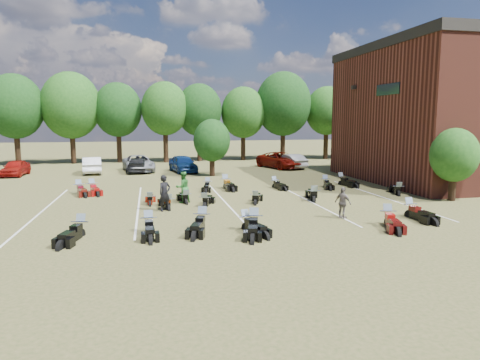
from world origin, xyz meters
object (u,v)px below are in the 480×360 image
object	(u,v)px
motorcycle_3	(246,230)
motorcycle_14	(79,194)
motorcycle_0	(149,232)
person_green	(183,187)
car_0	(16,168)
car_4	(183,164)
person_grey	(343,203)
person_black	(165,193)
motorcycle_7	(150,206)

from	to	relation	value
motorcycle_3	motorcycle_14	world-z (taller)	motorcycle_14
motorcycle_0	motorcycle_3	size ratio (longest dim) A/B	1.05
motorcycle_3	person_green	bearing A→B (deg)	91.88
motorcycle_0	motorcycle_3	bearing A→B (deg)	-8.91
person_green	motorcycle_14	xyz separation A→B (m)	(-6.48, 4.51, -0.92)
car_0	motorcycle_0	distance (m)	24.62
car_0	car_4	xyz separation A→B (m)	(14.49, -0.30, 0.10)
car_0	person_grey	distance (m)	29.57
car_4	person_black	world-z (taller)	person_black
person_black	motorcycle_0	bearing A→B (deg)	-133.71
car_0	motorcycle_3	distance (m)	27.22
person_grey	motorcycle_7	distance (m)	10.68
car_0	motorcycle_14	size ratio (longest dim) A/B	1.75
car_4	person_green	world-z (taller)	person_green
car_4	motorcycle_7	distance (m)	15.92
person_grey	motorcycle_0	distance (m)	9.43
car_0	person_green	world-z (taller)	person_green
motorcycle_3	motorcycle_14	distance (m)	14.40
motorcycle_14	person_grey	bearing A→B (deg)	-56.33
person_black	motorcycle_3	world-z (taller)	person_black
car_4	motorcycle_3	xyz separation A→B (m)	(1.06, -22.03, -0.80)
person_black	person_grey	world-z (taller)	person_black
car_0	motorcycle_3	bearing A→B (deg)	-53.18
car_0	person_grey	world-z (taller)	person_grey
person_grey	person_black	bearing A→B (deg)	39.08
person_black	motorcycle_7	bearing A→B (deg)	83.44
car_4	person_grey	xyz separation A→B (m)	(6.23, -20.79, -0.02)
motorcycle_7	motorcycle_14	bearing A→B (deg)	-46.42
motorcycle_14	person_black	bearing A→B (deg)	-71.07
motorcycle_0	motorcycle_7	distance (m)	5.94
person_black	motorcycle_7	world-z (taller)	person_black
person_green	motorcycle_3	bearing A→B (deg)	88.13
person_grey	motorcycle_3	size ratio (longest dim) A/B	0.69
car_4	person_black	distance (m)	17.36
motorcycle_0	motorcycle_7	xyz separation A→B (m)	(0.07, 5.94, 0.00)
motorcycle_7	car_4	bearing A→B (deg)	-99.70
motorcycle_7	motorcycle_0	bearing A→B (deg)	90.76
person_grey	motorcycle_7	size ratio (longest dim) A/B	0.78
person_black	motorcycle_3	distance (m)	5.96
person_green	car_0	bearing A→B (deg)	-68.58
car_4	person_grey	world-z (taller)	car_4
car_4	motorcycle_3	bearing A→B (deg)	-98.34
motorcycle_3	person_black	bearing A→B (deg)	108.94
car_4	motorcycle_7	size ratio (longest dim) A/B	2.33
motorcycle_0	person_grey	bearing A→B (deg)	2.35
person_black	person_green	bearing A→B (deg)	29.56
motorcycle_3	car_0	bearing A→B (deg)	109.07
person_green	motorcycle_7	distance (m)	2.19
car_4	person_black	xyz separation A→B (m)	(-2.29, -17.20, 0.17)
motorcycle_0	motorcycle_14	bearing A→B (deg)	110.05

